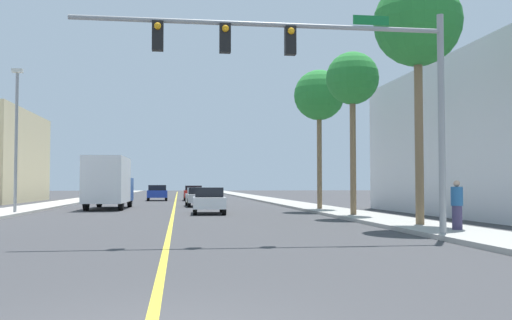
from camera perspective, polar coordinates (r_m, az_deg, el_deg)
ground at (r=48.06m, az=-8.17°, el=-4.36°), size 192.00×192.00×0.00m
sidewalk_left at (r=48.98m, az=-18.95°, el=-4.13°), size 2.79×168.00×0.15m
sidewalk_right at (r=48.86m, az=2.64°, el=-4.26°), size 2.79×168.00×0.15m
lane_marking_center at (r=48.06m, az=-8.17°, el=-4.35°), size 0.16×144.00×0.01m
traffic_signal_mast at (r=16.92m, az=6.66°, el=9.39°), size 11.01×0.36×6.62m
street_lamp at (r=32.53m, az=-23.02°, el=2.60°), size 0.56×0.28×7.61m
palm_near at (r=22.38m, az=15.99°, el=12.98°), size 3.24×3.24×9.09m
palm_mid at (r=28.20m, az=9.71°, el=7.92°), size 2.57×2.57×7.92m
palm_far at (r=34.64m, az=6.39°, el=6.40°), size 3.05×3.05×8.39m
car_red at (r=56.24m, az=-6.35°, el=-3.30°), size 1.86×4.15×1.48m
car_white at (r=31.16m, az=-4.76°, el=-4.06°), size 1.84×4.09×1.44m
car_silver at (r=41.34m, az=-5.77°, el=-3.69°), size 1.95×4.58×1.37m
car_blue at (r=56.67m, az=-9.93°, el=-3.25°), size 2.07×4.20×1.53m
delivery_truck at (r=37.99m, az=-14.64°, el=-2.16°), size 2.54×7.53×3.35m
pedestrian at (r=19.44m, az=19.61°, el=-4.31°), size 0.38×0.38×1.59m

